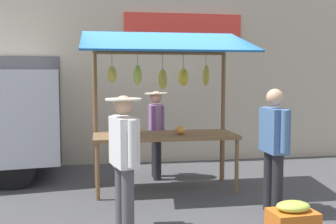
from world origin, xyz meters
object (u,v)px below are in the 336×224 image
(vendor_with_sunhat, at_px, (156,128))
(shopper_in_grey_tee, at_px, (274,142))
(market_stall, at_px, (165,90))
(shopper_with_ponytail, at_px, (124,153))
(produce_crate_near, at_px, (293,221))

(vendor_with_sunhat, relative_size, shopper_in_grey_tee, 0.94)
(market_stall, relative_size, shopper_in_grey_tee, 1.54)
(market_stall, relative_size, shopper_with_ponytail, 1.59)
(vendor_with_sunhat, bearing_deg, shopper_with_ponytail, -15.20)
(vendor_with_sunhat, height_order, produce_crate_near, vendor_with_sunhat)
(market_stall, height_order, vendor_with_sunhat, market_stall)
(produce_crate_near, bearing_deg, shopper_in_grey_tee, -98.72)
(shopper_with_ponytail, distance_m, produce_crate_near, 2.01)
(market_stall, bearing_deg, produce_crate_near, 116.26)
(vendor_with_sunhat, height_order, shopper_in_grey_tee, shopper_in_grey_tee)
(shopper_in_grey_tee, bearing_deg, shopper_with_ponytail, 100.83)
(market_stall, xyz_separation_m, shopper_with_ponytail, (0.75, 1.74, -0.64))
(shopper_with_ponytail, bearing_deg, vendor_with_sunhat, -29.91)
(vendor_with_sunhat, height_order, shopper_with_ponytail, shopper_with_ponytail)
(shopper_in_grey_tee, distance_m, produce_crate_near, 1.12)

